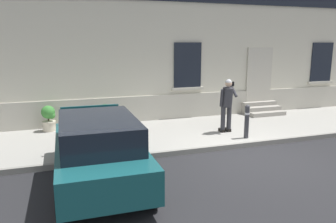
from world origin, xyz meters
TOP-DOWN VIEW (x-y plane):
  - ground_plane at (0.00, 0.00)m, footprint 80.00×80.00m
  - sidewalk at (0.00, 2.80)m, footprint 24.00×3.60m
  - curb_edge at (0.00, 0.94)m, footprint 24.00×0.12m
  - building_facade at (0.01, 5.29)m, footprint 24.00×1.52m
  - entrance_stoop at (3.09, 4.23)m, footprint 1.54×0.96m
  - hatchback_car_teal at (-4.12, -0.25)m, footprint 1.83×4.09m
  - bollard_near_person at (0.55, 1.35)m, footprint 0.15×0.15m
  - bollard_far_left at (-3.12, 1.35)m, footprint 0.15×0.15m
  - person_on_phone at (0.30, 2.16)m, footprint 0.51×0.48m
  - planter_cream at (-5.21, 4.17)m, footprint 0.44×0.44m
  - planter_charcoal at (-3.39, 3.83)m, footprint 0.44×0.44m

SIDE VIEW (x-z plane):
  - ground_plane at x=0.00m, z-range 0.00..0.00m
  - sidewalk at x=0.00m, z-range 0.00..0.15m
  - curb_edge at x=0.00m, z-range 0.00..0.15m
  - entrance_stoop at x=3.09m, z-range 0.10..0.58m
  - planter_cream at x=-5.21m, z-range 0.18..1.04m
  - planter_charcoal at x=-3.39m, z-range 0.18..1.04m
  - bollard_near_person at x=0.55m, z-range 0.19..1.24m
  - bollard_far_left at x=-3.12m, z-range 0.19..1.24m
  - hatchback_car_teal at x=-4.12m, z-range 0.04..1.54m
  - person_on_phone at x=0.30m, z-range 0.28..2.03m
  - building_facade at x=0.01m, z-range -0.02..7.48m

